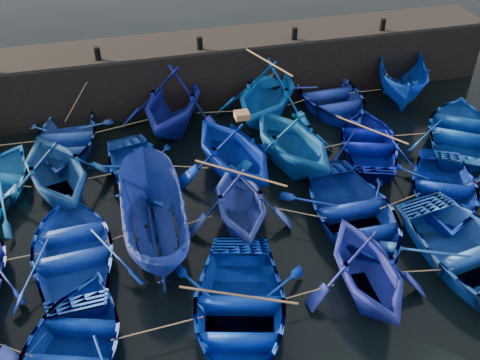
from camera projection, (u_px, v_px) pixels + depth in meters
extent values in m
plane|color=black|center=(267.00, 263.00, 15.63)|extent=(120.00, 120.00, 0.00)
cube|color=black|center=(197.00, 71.00, 22.98)|extent=(26.00, 2.50, 2.50)
cube|color=black|center=(196.00, 42.00, 22.19)|extent=(26.00, 2.50, 0.12)
cylinder|color=black|center=(97.00, 54.00, 20.51)|extent=(0.24, 0.24, 0.50)
cylinder|color=black|center=(200.00, 43.00, 21.31)|extent=(0.24, 0.24, 0.50)
cylinder|color=black|center=(295.00, 34.00, 22.11)|extent=(0.24, 0.24, 0.50)
cylinder|color=black|center=(383.00, 25.00, 22.92)|extent=(0.24, 0.24, 0.50)
imported|color=#1D44B1|center=(65.00, 139.00, 20.08)|extent=(3.97, 5.11, 0.97)
imported|color=navy|center=(173.00, 99.00, 20.88)|extent=(5.87, 6.20, 2.57)
imported|color=blue|center=(267.00, 92.00, 21.40)|extent=(6.20, 6.35, 2.54)
imported|color=#1730A3|center=(330.00, 95.00, 22.66)|extent=(4.06, 5.54, 1.12)
imported|color=navy|center=(402.00, 77.00, 23.04)|extent=(3.93, 5.58, 2.02)
imported|color=navy|center=(56.00, 168.00, 17.44)|extent=(4.89, 5.31, 2.32)
imported|color=#103FAF|center=(141.00, 172.00, 18.46)|extent=(3.98, 4.98, 0.92)
imported|color=#001D93|center=(233.00, 149.00, 18.28)|extent=(4.97, 5.39, 2.36)
imported|color=#084C94|center=(292.00, 138.00, 18.82)|extent=(4.92, 5.37, 2.38)
imported|color=#010C8B|center=(369.00, 141.00, 19.99)|extent=(4.53, 5.33, 0.94)
imported|color=#0B46B9|center=(460.00, 130.00, 20.53)|extent=(5.83, 6.21, 1.05)
imported|color=blue|center=(74.00, 248.00, 15.37)|extent=(3.81, 5.15, 1.03)
imported|color=navy|center=(153.00, 219.00, 15.69)|extent=(2.00, 5.13, 1.97)
imported|color=#273FA0|center=(240.00, 200.00, 16.37)|extent=(3.60, 4.07, 2.00)
imported|color=navy|center=(354.00, 213.00, 16.56)|extent=(3.82, 5.30, 1.09)
imported|color=#042091|center=(444.00, 191.00, 17.57)|extent=(5.02, 5.60, 0.96)
imported|color=#03279C|center=(73.00, 350.00, 12.67)|extent=(4.79, 5.65, 1.00)
imported|color=#042DC6|center=(238.00, 310.00, 13.57)|extent=(4.91, 5.94, 1.07)
imported|color=#1C29A6|center=(367.00, 266.00, 14.12)|extent=(3.50, 4.01, 2.03)
cube|color=olive|center=(242.00, 115.00, 17.56)|extent=(0.47, 0.42, 0.22)
cylinder|color=tan|center=(10.00, 144.00, 19.68)|extent=(2.10, 0.12, 0.04)
cylinder|color=tan|center=(121.00, 126.00, 20.68)|extent=(2.43, 0.60, 0.04)
cylinder|color=tan|center=(221.00, 112.00, 21.58)|extent=(1.97, 0.36, 0.04)
cylinder|color=tan|center=(299.00, 102.00, 22.25)|extent=(1.11, 0.37, 0.04)
cylinder|color=tan|center=(365.00, 91.00, 22.99)|extent=(1.49, 0.05, 0.04)
cylinder|color=tan|center=(22.00, 186.00, 17.67)|extent=(0.59, 0.30, 0.04)
cylinder|color=tan|center=(101.00, 176.00, 18.10)|extent=(0.91, 0.11, 0.04)
cylinder|color=tan|center=(187.00, 167.00, 18.53)|extent=(1.39, 0.53, 0.04)
cylinder|color=tan|center=(263.00, 159.00, 18.93)|extent=(0.39, 0.18, 0.04)
cylinder|color=tan|center=(331.00, 146.00, 19.57)|extent=(1.34, 0.17, 0.04)
cylinder|color=tan|center=(416.00, 134.00, 20.23)|extent=(1.90, 0.25, 0.04)
cylinder|color=tan|center=(23.00, 257.00, 15.06)|extent=(0.94, 0.07, 0.04)
cylinder|color=tan|center=(115.00, 239.00, 15.65)|extent=(0.56, 0.20, 0.04)
cylinder|color=tan|center=(198.00, 220.00, 16.30)|extent=(0.90, 0.23, 0.04)
cylinder|color=tan|center=(297.00, 212.00, 16.60)|extent=(1.61, 1.02, 0.04)
cylinder|color=tan|center=(400.00, 201.00, 17.04)|extent=(1.60, 0.42, 0.04)
cylinder|color=tan|center=(9.00, 348.00, 12.65)|extent=(1.10, 0.80, 0.04)
cylinder|color=tan|center=(158.00, 328.00, 13.10)|extent=(2.29, 0.17, 0.04)
cylinder|color=tan|center=(303.00, 294.00, 13.98)|extent=(1.78, 0.19, 0.04)
cylinder|color=tan|center=(424.00, 271.00, 14.63)|extent=(1.61, 0.33, 0.04)
cylinder|color=tan|center=(82.00, 91.00, 20.78)|extent=(1.69, 0.73, 2.09)
cylinder|color=tan|center=(185.00, 76.00, 21.82)|extent=(1.46, 0.16, 2.09)
cylinder|color=tan|center=(277.00, 68.00, 22.47)|extent=(1.70, 0.49, 2.09)
cylinder|color=tan|center=(308.00, 62.00, 22.89)|extent=(1.27, 0.15, 2.09)
cylinder|color=tan|center=(385.00, 54.00, 23.62)|extent=(0.57, 0.17, 2.08)
cylinder|color=#99724C|center=(268.00, 62.00, 20.62)|extent=(1.08, 2.84, 0.06)
cylinder|color=#99724C|center=(371.00, 130.00, 19.69)|extent=(1.77, 2.49, 0.06)
cylinder|color=#99724C|center=(240.00, 173.00, 15.75)|extent=(2.34, 1.97, 0.06)
cylinder|color=#99724C|center=(238.00, 295.00, 13.23)|extent=(2.74, 1.32, 0.06)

